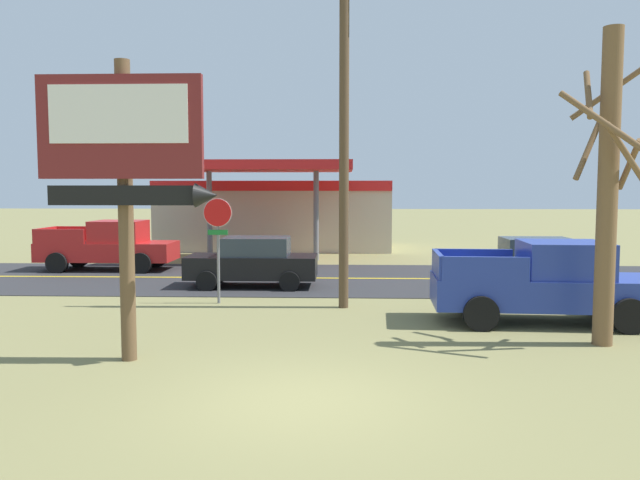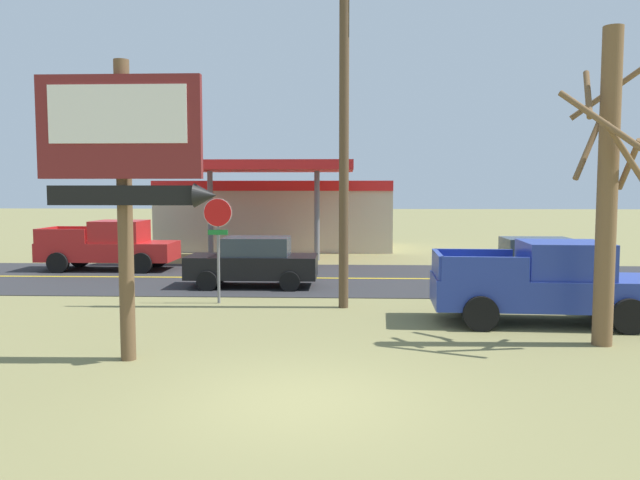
% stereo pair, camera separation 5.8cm
% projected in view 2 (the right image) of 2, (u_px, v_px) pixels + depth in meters
% --- Properties ---
extents(ground_plane, '(180.00, 180.00, 0.00)m').
position_uv_depth(ground_plane, '(297.00, 402.00, 9.52)').
color(ground_plane, olive).
extents(road_asphalt, '(140.00, 8.00, 0.02)m').
position_uv_depth(road_asphalt, '(326.00, 278.00, 22.46)').
color(road_asphalt, '#2B2B2D').
rests_on(road_asphalt, ground).
extents(road_centre_line, '(126.00, 0.20, 0.01)m').
position_uv_depth(road_centre_line, '(326.00, 278.00, 22.46)').
color(road_centre_line, gold).
rests_on(road_centre_line, road_asphalt).
extents(motel_sign, '(3.25, 0.54, 5.55)m').
position_uv_depth(motel_sign, '(125.00, 158.00, 11.41)').
color(motel_sign, brown).
rests_on(motel_sign, ground).
extents(stop_sign, '(0.80, 0.08, 2.95)m').
position_uv_depth(stop_sign, '(218.00, 231.00, 17.50)').
color(stop_sign, slate).
rests_on(stop_sign, ground).
extents(utility_pole, '(2.18, 0.26, 9.75)m').
position_uv_depth(utility_pole, '(344.00, 113.00, 16.62)').
color(utility_pole, brown).
rests_on(utility_pole, ground).
extents(bare_tree, '(2.21, 2.23, 6.43)m').
position_uv_depth(bare_tree, '(607.00, 181.00, 12.69)').
color(bare_tree, brown).
rests_on(bare_tree, ground).
extents(gas_station, '(12.00, 11.50, 4.40)m').
position_uv_depth(gas_station, '(277.00, 212.00, 33.77)').
color(gas_station, beige).
rests_on(gas_station, ground).
extents(pickup_blue_parked_on_lawn, '(5.29, 2.44, 1.96)m').
position_uv_depth(pickup_blue_parked_on_lawn, '(546.00, 283.00, 14.99)').
color(pickup_blue_parked_on_lawn, '#233893').
rests_on(pickup_blue_parked_on_lawn, ground).
extents(pickup_red_on_road, '(5.20, 2.24, 1.96)m').
position_uv_depth(pickup_red_on_road, '(111.00, 246.00, 24.74)').
color(pickup_red_on_road, red).
rests_on(pickup_red_on_road, ground).
extents(car_green_near_lane, '(4.20, 2.00, 1.64)m').
position_uv_depth(car_green_near_lane, '(533.00, 263.00, 20.12)').
color(car_green_near_lane, '#1E6038').
rests_on(car_green_near_lane, ground).
extents(car_black_mid_lane, '(4.20, 2.00, 1.64)m').
position_uv_depth(car_black_mid_lane, '(254.00, 262.00, 20.50)').
color(car_black_mid_lane, black).
rests_on(car_black_mid_lane, ground).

